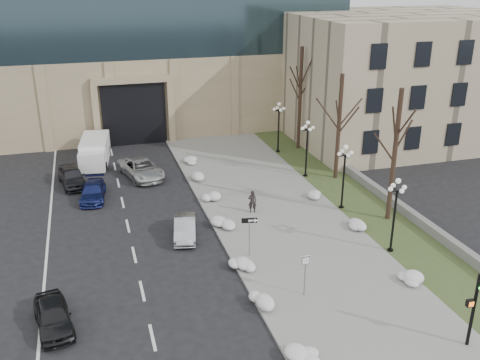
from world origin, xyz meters
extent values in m
plane|color=black|center=(0.00, 0.00, 0.00)|extent=(160.00, 160.00, 0.00)
cube|color=gray|center=(3.50, 14.00, 0.06)|extent=(9.00, 40.00, 0.12)
cube|color=gray|center=(-1.00, 14.00, 0.07)|extent=(0.30, 40.00, 0.14)
cube|color=#374924|center=(10.00, 14.00, 0.05)|extent=(4.00, 40.00, 0.10)
cube|color=slate|center=(12.00, 16.00, 0.35)|extent=(0.50, 30.00, 0.70)
cube|color=tan|center=(-2.00, 42.00, 4.00)|extent=(40.00, 20.00, 8.00)
cube|color=black|center=(-4.00, 33.00, 3.00)|extent=(6.00, 2.50, 6.00)
cube|color=tan|center=(-4.00, 31.60, 6.30)|extent=(7.50, 0.60, 0.60)
cube|color=tan|center=(-7.50, 31.60, 3.00)|extent=(0.60, 0.60, 6.00)
cube|color=tan|center=(-0.50, 31.60, 3.00)|extent=(0.60, 0.60, 6.00)
cube|color=tan|center=(22.00, 28.00, 6.00)|extent=(22.00, 18.00, 12.00)
cube|color=black|center=(14.00, 19.00, 2.50)|extent=(1.40, 0.25, 2.00)
cube|color=black|center=(18.00, 19.00, 2.50)|extent=(1.40, 0.25, 2.00)
cube|color=black|center=(22.00, 19.00, 2.50)|extent=(1.40, 0.25, 2.00)
cube|color=black|center=(14.00, 19.00, 6.00)|extent=(1.40, 0.25, 2.00)
cube|color=black|center=(18.00, 19.00, 6.00)|extent=(1.40, 0.25, 2.00)
cube|color=black|center=(22.00, 19.00, 6.00)|extent=(1.40, 0.25, 2.00)
cube|color=black|center=(14.00, 19.00, 9.50)|extent=(1.40, 0.25, 2.00)
cube|color=black|center=(18.00, 19.00, 9.50)|extent=(1.40, 0.25, 2.00)
cube|color=black|center=(22.00, 19.00, 9.50)|extent=(1.40, 0.25, 2.00)
imported|color=black|center=(-10.85, 4.05, 0.66)|extent=(2.17, 4.08, 1.32)
imported|color=#989A9F|center=(-3.14, 11.40, 0.63)|extent=(2.04, 3.99, 1.25)
imported|color=navy|center=(-8.49, 19.25, 0.61)|extent=(2.19, 4.36, 1.22)
imported|color=#B7B7B7|center=(-4.54, 22.78, 0.74)|extent=(3.76, 5.81, 1.49)
imported|color=#2A2A2F|center=(-9.95, 22.57, 0.75)|extent=(2.53, 4.62, 1.49)
imported|color=black|center=(1.99, 13.51, 0.93)|extent=(0.67, 0.53, 1.62)
cube|color=white|center=(-7.93, 28.27, 1.01)|extent=(2.84, 5.30, 2.03)
cube|color=white|center=(-8.31, 25.25, 0.91)|extent=(2.31, 1.87, 1.62)
cylinder|color=black|center=(-9.29, 25.58, 0.35)|extent=(0.34, 0.73, 0.71)
cylinder|color=black|center=(-7.28, 25.33, 0.35)|extent=(0.34, 0.73, 0.71)
cylinder|color=black|center=(-8.75, 29.90, 0.35)|extent=(0.34, 0.73, 0.71)
cylinder|color=black|center=(-6.74, 29.65, 0.35)|extent=(0.34, 0.73, 0.71)
cylinder|color=slate|center=(-0.02, 7.78, 1.25)|extent=(0.06, 0.06, 2.51)
cube|color=black|center=(-0.02, 7.78, 2.41)|extent=(0.91, 0.21, 0.31)
cube|color=white|center=(0.12, 7.73, 2.41)|extent=(0.43, 0.09, 0.12)
cone|color=white|center=(0.35, 7.68, 2.41)|extent=(0.26, 0.29, 0.25)
cylinder|color=slate|center=(1.49, 3.10, 1.18)|extent=(0.06, 0.06, 2.36)
cube|color=white|center=(1.49, 3.10, 2.14)|extent=(0.52, 0.06, 0.51)
cube|color=black|center=(1.49, 3.08, 2.14)|extent=(0.45, 0.02, 0.45)
cube|color=white|center=(1.49, 3.07, 2.14)|extent=(0.39, 0.02, 0.39)
cylinder|color=black|center=(6.99, -2.63, 1.88)|extent=(0.15, 0.15, 3.76)
cylinder|color=black|center=(6.99, -2.63, 0.05)|extent=(0.47, 0.47, 0.09)
imported|color=black|center=(6.99, -2.63, 3.10)|extent=(0.18, 0.85, 0.17)
sphere|color=#19E533|center=(6.98, -2.77, 3.15)|extent=(0.11, 0.11, 0.11)
cube|color=black|center=(6.75, -2.62, 2.35)|extent=(0.34, 0.21, 0.33)
cube|color=orange|center=(6.75, -2.72, 2.35)|extent=(0.24, 0.03, 0.24)
ellipsoid|color=white|center=(-0.57, -1.66, 0.30)|extent=(1.10, 1.60, 0.36)
ellipsoid|color=white|center=(-0.73, 2.85, 0.30)|extent=(1.10, 1.60, 0.36)
ellipsoid|color=white|center=(-0.82, 6.55, 0.30)|extent=(1.10, 1.60, 0.36)
ellipsoid|color=white|center=(-0.57, 11.98, 0.30)|extent=(1.10, 1.60, 0.36)
ellipsoid|color=white|center=(-0.35, 16.57, 0.30)|extent=(1.10, 1.60, 0.36)
ellipsoid|color=white|center=(-0.71, 20.97, 0.30)|extent=(1.10, 1.60, 0.36)
ellipsoid|color=white|center=(-0.36, 24.62, 0.30)|extent=(1.10, 1.60, 0.36)
ellipsoid|color=white|center=(7.39, 2.57, 0.30)|extent=(1.10, 1.60, 0.36)
ellipsoid|color=white|center=(7.77, 8.94, 0.30)|extent=(1.10, 1.60, 0.36)
ellipsoid|color=white|center=(7.40, 14.69, 0.30)|extent=(1.10, 1.60, 0.36)
cylinder|color=black|center=(8.30, 6.00, 0.10)|extent=(0.36, 0.36, 0.20)
cylinder|color=black|center=(8.30, 6.00, 2.00)|extent=(0.14, 0.14, 4.00)
cylinder|color=black|center=(8.30, 6.00, 4.00)|extent=(0.10, 0.90, 0.10)
cylinder|color=black|center=(8.30, 6.00, 4.00)|extent=(0.90, 0.10, 0.10)
sphere|color=white|center=(8.30, 6.00, 4.60)|extent=(0.32, 0.32, 0.32)
sphere|color=white|center=(8.75, 6.00, 4.15)|extent=(0.28, 0.28, 0.28)
sphere|color=white|center=(7.85, 6.00, 4.15)|extent=(0.28, 0.28, 0.28)
sphere|color=white|center=(8.30, 6.45, 4.15)|extent=(0.28, 0.28, 0.28)
sphere|color=white|center=(8.30, 5.55, 4.15)|extent=(0.28, 0.28, 0.28)
cylinder|color=black|center=(8.30, 12.50, 0.10)|extent=(0.36, 0.36, 0.20)
cylinder|color=black|center=(8.30, 12.50, 2.00)|extent=(0.14, 0.14, 4.00)
cylinder|color=black|center=(8.30, 12.50, 4.00)|extent=(0.10, 0.90, 0.10)
cylinder|color=black|center=(8.30, 12.50, 4.00)|extent=(0.90, 0.10, 0.10)
sphere|color=white|center=(8.30, 12.50, 4.60)|extent=(0.32, 0.32, 0.32)
sphere|color=white|center=(8.75, 12.50, 4.15)|extent=(0.28, 0.28, 0.28)
sphere|color=white|center=(7.85, 12.50, 4.15)|extent=(0.28, 0.28, 0.28)
sphere|color=white|center=(8.30, 12.95, 4.15)|extent=(0.28, 0.28, 0.28)
sphere|color=white|center=(8.30, 12.05, 4.15)|extent=(0.28, 0.28, 0.28)
cylinder|color=black|center=(8.30, 19.00, 0.10)|extent=(0.36, 0.36, 0.20)
cylinder|color=black|center=(8.30, 19.00, 2.00)|extent=(0.14, 0.14, 4.00)
cylinder|color=black|center=(8.30, 19.00, 4.00)|extent=(0.10, 0.90, 0.10)
cylinder|color=black|center=(8.30, 19.00, 4.00)|extent=(0.90, 0.10, 0.10)
sphere|color=white|center=(8.30, 19.00, 4.60)|extent=(0.32, 0.32, 0.32)
sphere|color=white|center=(8.75, 19.00, 4.15)|extent=(0.28, 0.28, 0.28)
sphere|color=white|center=(7.85, 19.00, 4.15)|extent=(0.28, 0.28, 0.28)
sphere|color=white|center=(8.30, 19.45, 4.15)|extent=(0.28, 0.28, 0.28)
sphere|color=white|center=(8.30, 18.55, 4.15)|extent=(0.28, 0.28, 0.28)
cylinder|color=black|center=(8.30, 25.50, 0.10)|extent=(0.36, 0.36, 0.20)
cylinder|color=black|center=(8.30, 25.50, 2.00)|extent=(0.14, 0.14, 4.00)
cylinder|color=black|center=(8.30, 25.50, 4.00)|extent=(0.10, 0.90, 0.10)
cylinder|color=black|center=(8.30, 25.50, 4.00)|extent=(0.90, 0.10, 0.10)
sphere|color=white|center=(8.30, 25.50, 4.60)|extent=(0.32, 0.32, 0.32)
sphere|color=white|center=(8.75, 25.50, 4.15)|extent=(0.28, 0.28, 0.28)
sphere|color=white|center=(7.85, 25.50, 4.15)|extent=(0.28, 0.28, 0.28)
sphere|color=white|center=(8.30, 25.95, 4.15)|extent=(0.28, 0.28, 0.28)
sphere|color=white|center=(8.30, 25.05, 4.15)|extent=(0.28, 0.28, 0.28)
cylinder|color=black|center=(10.50, 10.00, 4.50)|extent=(0.32, 0.32, 9.00)
cylinder|color=black|center=(10.50, 18.00, 4.25)|extent=(0.32, 0.32, 8.50)
cylinder|color=black|center=(10.50, 26.00, 4.75)|extent=(0.32, 0.32, 9.50)
camera|label=1|loc=(-8.35, -18.56, 15.80)|focal=40.00mm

